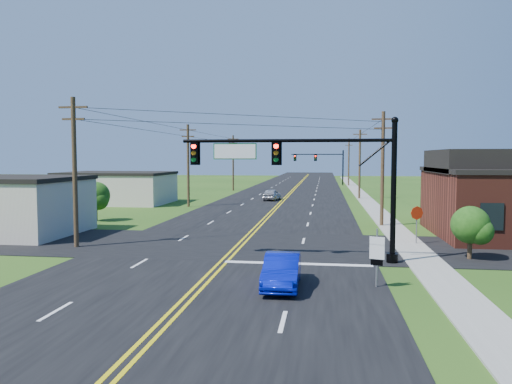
# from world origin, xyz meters

# --- Properties ---
(ground) EXTENTS (260.00, 260.00, 0.00)m
(ground) POSITION_xyz_m (0.00, 0.00, 0.00)
(ground) COLOR #224513
(ground) RESTS_ON ground
(road_main) EXTENTS (16.00, 220.00, 0.04)m
(road_main) POSITION_xyz_m (0.00, 50.00, 0.02)
(road_main) COLOR black
(road_main) RESTS_ON ground
(road_cross) EXTENTS (70.00, 10.00, 0.04)m
(road_cross) POSITION_xyz_m (0.00, 12.00, 0.02)
(road_cross) COLOR black
(road_cross) RESTS_ON ground
(sidewalk) EXTENTS (2.00, 160.00, 0.08)m
(sidewalk) POSITION_xyz_m (10.50, 40.00, 0.04)
(sidewalk) COLOR gray
(sidewalk) RESTS_ON ground
(signal_mast_main) EXTENTS (11.30, 0.60, 7.48)m
(signal_mast_main) POSITION_xyz_m (4.34, 8.00, 4.75)
(signal_mast_main) COLOR black
(signal_mast_main) RESTS_ON ground
(signal_mast_far) EXTENTS (10.98, 0.60, 7.48)m
(signal_mast_far) POSITION_xyz_m (4.44, 80.00, 4.55)
(signal_mast_far) COLOR black
(signal_mast_far) RESTS_ON ground
(cream_bldg_near) EXTENTS (10.20, 8.20, 4.10)m
(cream_bldg_near) POSITION_xyz_m (-17.00, 14.00, 2.06)
(cream_bldg_near) COLOR beige
(cream_bldg_near) RESTS_ON ground
(cream_bldg_far) EXTENTS (12.20, 9.20, 3.70)m
(cream_bldg_far) POSITION_xyz_m (-19.00, 38.00, 1.86)
(cream_bldg_far) COLOR beige
(cream_bldg_far) RESTS_ON ground
(utility_pole_left_a) EXTENTS (1.80, 0.28, 9.00)m
(utility_pole_left_a) POSITION_xyz_m (-9.50, 10.00, 4.72)
(utility_pole_left_a) COLOR #3D2A1B
(utility_pole_left_a) RESTS_ON ground
(utility_pole_left_b) EXTENTS (1.80, 0.28, 9.00)m
(utility_pole_left_b) POSITION_xyz_m (-9.50, 35.00, 4.72)
(utility_pole_left_b) COLOR #3D2A1B
(utility_pole_left_b) RESTS_ON ground
(utility_pole_left_c) EXTENTS (1.80, 0.28, 9.00)m
(utility_pole_left_c) POSITION_xyz_m (-9.50, 62.00, 4.72)
(utility_pole_left_c) COLOR #3D2A1B
(utility_pole_left_c) RESTS_ON ground
(utility_pole_right_a) EXTENTS (1.80, 0.28, 9.00)m
(utility_pole_right_a) POSITION_xyz_m (9.80, 22.00, 4.72)
(utility_pole_right_a) COLOR #3D2A1B
(utility_pole_right_a) RESTS_ON ground
(utility_pole_right_b) EXTENTS (1.80, 0.28, 9.00)m
(utility_pole_right_b) POSITION_xyz_m (9.80, 48.00, 4.72)
(utility_pole_right_b) COLOR #3D2A1B
(utility_pole_right_b) RESTS_ON ground
(utility_pole_right_c) EXTENTS (1.80, 0.28, 9.00)m
(utility_pole_right_c) POSITION_xyz_m (9.80, 78.00, 4.72)
(utility_pole_right_c) COLOR #3D2A1B
(utility_pole_right_c) RESTS_ON ground
(tree_right_back) EXTENTS (3.00, 3.00, 4.10)m
(tree_right_back) POSITION_xyz_m (16.00, 26.00, 2.60)
(tree_right_back) COLOR #3D2A1B
(tree_right_back) RESTS_ON ground
(shrub_corner) EXTENTS (2.00, 2.00, 2.86)m
(shrub_corner) POSITION_xyz_m (13.00, 9.50, 1.85)
(shrub_corner) COLOR #3D2A1B
(shrub_corner) RESTS_ON ground
(tree_left) EXTENTS (2.40, 2.40, 3.37)m
(tree_left) POSITION_xyz_m (-14.00, 22.00, 2.16)
(tree_left) COLOR #3D2A1B
(tree_left) RESTS_ON ground
(blue_car) EXTENTS (1.49, 4.15, 1.36)m
(blue_car) POSITION_xyz_m (3.59, 2.40, 0.68)
(blue_car) COLOR #0815B4
(blue_car) RESTS_ON ground
(distant_car) EXTENTS (2.24, 4.36, 1.42)m
(distant_car) POSITION_xyz_m (-1.26, 44.24, 0.71)
(distant_car) COLOR #B1B1B6
(distant_car) RESTS_ON ground
(route_sign) EXTENTS (0.60, 0.22, 2.48)m
(route_sign) POSITION_xyz_m (7.50, 2.92, 1.45)
(route_sign) COLOR slate
(route_sign) RESTS_ON ground
(stop_sign) EXTENTS (0.81, 0.37, 2.41)m
(stop_sign) POSITION_xyz_m (11.02, 13.83, 1.74)
(stop_sign) COLOR slate
(stop_sign) RESTS_ON ground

